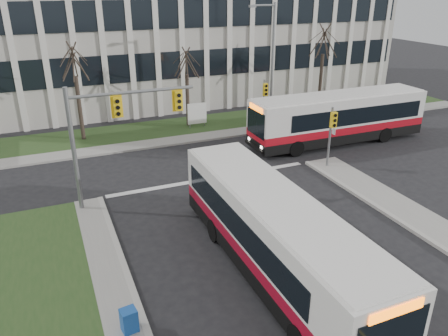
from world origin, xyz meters
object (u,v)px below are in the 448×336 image
streetlight (271,59)px  bus_main (274,237)px  newspaper_box_blue (129,322)px  directory_sign (197,114)px  bus_cross (338,119)px

streetlight → bus_main: (-9.04, -17.22, -3.57)m
bus_main → newspaper_box_blue: (-5.79, -1.06, -1.15)m
directory_sign → bus_main: (-3.51, -18.52, 0.45)m
newspaper_box_blue → streetlight: bearing=42.9°
streetlight → directory_sign: (-5.53, 1.30, -4.02)m
bus_cross → newspaper_box_blue: (-17.30, -12.71, -1.23)m
streetlight → directory_sign: bearing=166.8°
streetlight → bus_cross: size_ratio=0.72×
newspaper_box_blue → directory_sign: bearing=56.6°
directory_sign → newspaper_box_blue: directory_sign is taller
bus_cross → newspaper_box_blue: bus_cross is taller
streetlight → directory_sign: size_ratio=4.60×
bus_main → newspaper_box_blue: bearing=-169.8°
bus_main → newspaper_box_blue: size_ratio=12.81×
bus_main → bus_cross: bus_cross is taller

